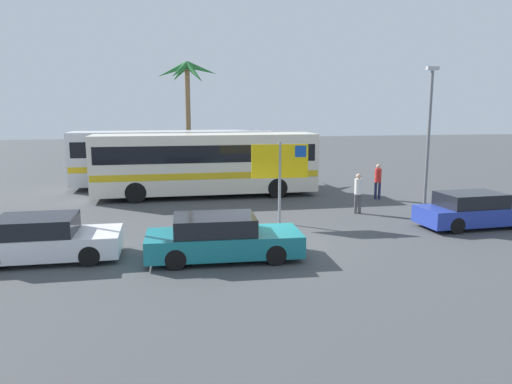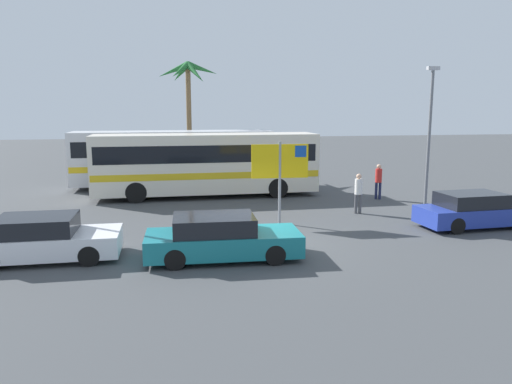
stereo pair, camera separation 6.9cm
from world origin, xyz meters
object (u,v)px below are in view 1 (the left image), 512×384
at_px(car_teal, 221,238).
at_px(pedestrian_crossing_lot, 358,190).
at_px(bus_rear_coach, 173,156).
at_px(bus_front_coach, 206,162).
at_px(car_white, 44,239).
at_px(ferry_sign, 281,164).
at_px(car_blue, 475,210).
at_px(pedestrian_near_sign, 378,179).

distance_m(car_teal, pedestrian_crossing_lot, 8.33).
bearing_deg(bus_rear_coach, bus_front_coach, -66.04).
xyz_separation_m(bus_rear_coach, car_white, (-4.11, -13.13, -1.15)).
bearing_deg(car_white, car_teal, -9.43).
relative_size(bus_front_coach, ferry_sign, 3.48).
distance_m(bus_rear_coach, ferry_sign, 10.72).
relative_size(car_white, pedestrian_crossing_lot, 2.47).
distance_m(ferry_sign, pedestrian_crossing_lot, 4.09).
bearing_deg(car_teal, bus_rear_coach, 96.73).
xyz_separation_m(bus_front_coach, car_teal, (-0.52, -10.51, -1.15)).
bearing_deg(car_blue, bus_rear_coach, 129.96).
relative_size(car_blue, car_white, 1.06).
relative_size(bus_front_coach, car_white, 2.62).
height_order(pedestrian_crossing_lot, pedestrian_near_sign, pedestrian_near_sign).
xyz_separation_m(bus_front_coach, pedestrian_crossing_lot, (5.99, -5.31, -0.77)).
relative_size(bus_rear_coach, car_blue, 2.48).
bearing_deg(car_teal, pedestrian_crossing_lot, 41.10).
bearing_deg(pedestrian_crossing_lot, bus_front_coach, 56.55).
xyz_separation_m(car_white, pedestrian_crossing_lot, (11.66, 4.31, 0.38)).
xyz_separation_m(bus_front_coach, ferry_sign, (2.30, -6.49, 0.54)).
distance_m(car_blue, car_teal, 10.10).
distance_m(ferry_sign, car_white, 8.73).
relative_size(bus_front_coach, pedestrian_crossing_lot, 6.49).
xyz_separation_m(bus_rear_coach, ferry_sign, (3.86, -9.99, 0.54)).
xyz_separation_m(bus_rear_coach, car_teal, (1.04, -14.01, -1.15)).
height_order(bus_front_coach, pedestrian_near_sign, bus_front_coach).
height_order(car_teal, pedestrian_crossing_lot, pedestrian_crossing_lot).
distance_m(car_white, pedestrian_crossing_lot, 12.44).
height_order(bus_front_coach, ferry_sign, ferry_sign).
bearing_deg(bus_rear_coach, car_blue, -47.50).
relative_size(car_teal, pedestrian_crossing_lot, 2.71).
height_order(bus_rear_coach, car_white, bus_rear_coach).
height_order(ferry_sign, pedestrian_near_sign, ferry_sign).
bearing_deg(bus_rear_coach, pedestrian_near_sign, -31.02).
distance_m(ferry_sign, car_teal, 5.19).
bearing_deg(car_white, pedestrian_crossing_lot, 20.60).
xyz_separation_m(car_teal, pedestrian_crossing_lot, (6.50, 5.20, 0.38)).
relative_size(ferry_sign, car_teal, 0.69).
distance_m(ferry_sign, pedestrian_near_sign, 7.34).
bearing_deg(bus_rear_coach, pedestrian_crossing_lot, -49.44).
relative_size(ferry_sign, car_blue, 0.71).
relative_size(car_blue, car_teal, 0.97).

